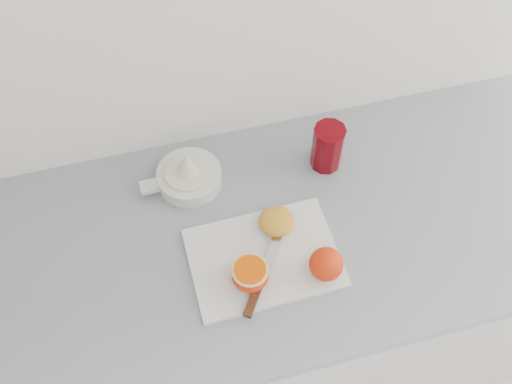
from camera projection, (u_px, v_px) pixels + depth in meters
counter at (292, 300)px, 1.66m from camera, size 2.57×0.64×0.89m
cutting_board at (264, 258)px, 1.23m from camera, size 0.32×0.23×0.01m
whole_orange at (326, 264)px, 1.18m from camera, size 0.07×0.07×0.07m
half_orange at (250, 274)px, 1.18m from camera, size 0.08×0.08×0.05m
squeezed_shell at (276, 221)px, 1.26m from camera, size 0.08×0.08×0.03m
paring_knife at (258, 288)px, 1.18m from camera, size 0.14×0.19×0.01m
citrus_juicer at (188, 175)px, 1.33m from camera, size 0.19×0.15×0.10m
red_tumbler at (327, 148)px, 1.34m from camera, size 0.08×0.08×0.12m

